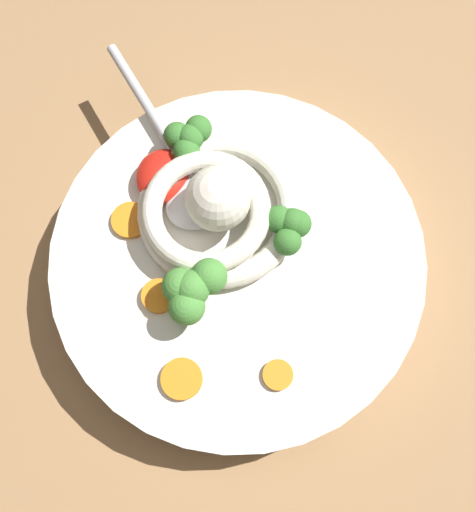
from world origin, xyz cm
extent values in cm
cube|color=#936D47|center=(0.00, 0.00, 1.43)|extent=(104.31, 104.31, 2.85)
cylinder|color=silver|center=(2.82, 2.17, 5.26)|extent=(27.55, 27.55, 4.81)
cylinder|color=#B27A33|center=(2.82, 2.17, 5.45)|extent=(24.24, 24.24, 4.43)
torus|color=silver|center=(-0.01, -0.15, 8.49)|extent=(11.94, 11.94, 1.65)
torus|color=silver|center=(0.76, -0.67, 9.81)|extent=(12.80, 12.80, 1.48)
sphere|color=silver|center=(-0.01, -0.15, 10.63)|extent=(4.63, 4.63, 4.63)
ellipsoid|color=#B7B7BC|center=(-0.56, -1.27, 8.47)|extent=(7.36, 7.34, 1.60)
cylinder|color=#B7B7BC|center=(-5.81, -6.63, 8.47)|extent=(11.07, 11.27, 0.80)
ellipsoid|color=red|center=(-1.42, -4.72, 8.65)|extent=(4.38, 3.94, 1.97)
cylinder|color=#7A9E60|center=(-4.41, -3.38, 8.22)|extent=(1.03, 1.03, 1.10)
sphere|color=#38752D|center=(-4.41, -3.38, 9.78)|extent=(2.02, 2.02, 2.02)
sphere|color=#38752D|center=(-3.40, -3.38, 9.59)|extent=(2.02, 2.02, 2.02)
sphere|color=#38752D|center=(-5.33, -3.02, 9.69)|extent=(2.02, 2.02, 2.02)
sphere|color=#38752D|center=(-4.41, -4.39, 9.63)|extent=(2.02, 2.02, 2.02)
cylinder|color=#7A9E60|center=(6.55, 0.42, 8.35)|extent=(1.28, 1.28, 1.37)
sphere|color=#478938|center=(6.55, 0.42, 10.30)|extent=(2.52, 2.52, 2.52)
sphere|color=#478938|center=(7.81, 0.42, 10.07)|extent=(2.52, 2.52, 2.52)
sphere|color=#478938|center=(5.40, 0.88, 10.18)|extent=(2.52, 2.52, 2.52)
sphere|color=#478938|center=(6.55, -0.84, 10.11)|extent=(2.52, 2.52, 2.52)
cylinder|color=#7A9E60|center=(0.43, 5.42, 8.21)|extent=(1.02, 1.02, 1.09)
sphere|color=#38752D|center=(0.43, 5.42, 9.76)|extent=(2.01, 2.01, 2.01)
sphere|color=#38752D|center=(1.44, 5.42, 9.58)|extent=(2.01, 2.01, 2.01)
sphere|color=#38752D|center=(-0.48, 5.79, 9.67)|extent=(2.01, 2.01, 2.01)
sphere|color=#38752D|center=(0.43, 4.42, 9.62)|extent=(2.01, 2.01, 2.01)
cylinder|color=orange|center=(7.22, -2.42, 7.98)|extent=(2.45, 2.45, 0.64)
cylinder|color=orange|center=(2.29, -6.17, 7.89)|extent=(2.78, 2.78, 0.45)
cylinder|color=orange|center=(12.30, 0.79, 7.91)|extent=(2.86, 2.86, 0.49)
cylinder|color=orange|center=(10.34, 7.05, 7.87)|extent=(2.11, 2.11, 0.41)
camera|label=1|loc=(14.35, 5.28, 48.26)|focal=40.85mm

